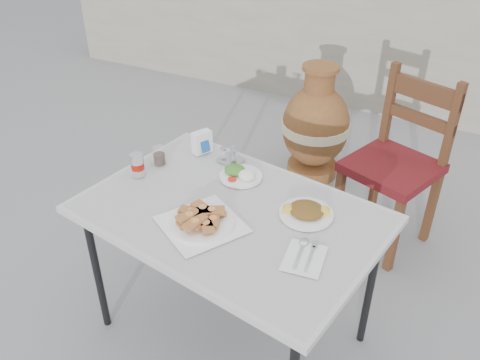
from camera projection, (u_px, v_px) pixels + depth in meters
The scene contains 13 objects.
ground at pixel (259, 321), 2.31m from camera, with size 80.00×80.00×0.00m, color slate.
cafe_table at pixel (230, 220), 1.93m from camera, with size 1.22×0.93×0.67m.
pide_plate at pixel (201, 219), 1.82m from camera, with size 0.37×0.37×0.06m.
salad_rice_plate at pixel (241, 174), 2.08m from camera, with size 0.18×0.18×0.04m.
salad_chopped_plate at pixel (306, 211), 1.87m from camera, with size 0.20×0.20×0.04m.
soda_can at pixel (137, 165), 2.08m from camera, with size 0.05×0.05×0.10m.
cola_glass at pixel (159, 157), 2.16m from camera, with size 0.05×0.05×0.08m.
napkin_holder at pixel (202, 142), 2.24m from camera, with size 0.08×0.09×0.10m.
condiment_caddy at pixel (231, 157), 2.18m from camera, with size 0.11×0.09×0.07m.
cutlery_napkin at pixel (305, 255), 1.69m from camera, with size 0.15×0.18×0.01m.
chair at pixel (397, 162), 2.57m from camera, with size 0.52×0.52×0.92m.
terracotta_urn at pixel (316, 127), 3.17m from camera, with size 0.43×0.43×0.74m.
back_wall at pixel (398, 37), 3.85m from camera, with size 6.00×0.25×1.20m, color #9D9483.
Camera 1 is at (0.63, -1.45, 1.81)m, focal length 38.00 mm.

